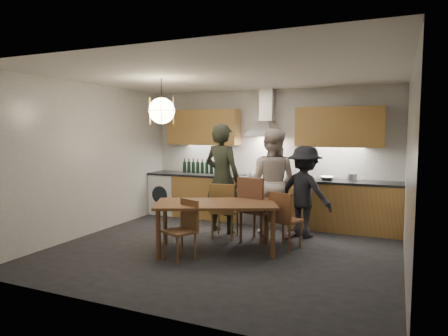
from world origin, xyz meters
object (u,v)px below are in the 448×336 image
at_px(wine_bottles, 202,166).
at_px(chair_front, 184,225).
at_px(dining_table, 216,208).
at_px(stock_pot, 352,178).
at_px(chair_back_left, 224,207).
at_px(person_right, 305,192).
at_px(person_left, 222,178).
at_px(person_mid, 272,182).
at_px(mixing_bowl, 327,178).

bearing_deg(wine_bottles, chair_front, -68.32).
bearing_deg(dining_table, stock_pot, 26.56).
height_order(chair_back_left, person_right, person_right).
bearing_deg(dining_table, person_left, 84.61).
bearing_deg(wine_bottles, person_left, -49.16).
bearing_deg(person_mid, person_left, 14.27).
distance_m(chair_back_left, mixing_bowl, 2.03).
xyz_separation_m(chair_back_left, person_left, (-0.20, 0.40, 0.43)).
xyz_separation_m(person_left, stock_pot, (2.08, 1.00, 0.00)).
bearing_deg(mixing_bowl, chair_back_left, -136.60).
distance_m(dining_table, chair_back_left, 0.73).
bearing_deg(dining_table, mixing_bowl, 33.84).
relative_size(chair_front, person_right, 0.54).
relative_size(mixing_bowl, stock_pot, 1.60).
distance_m(person_right, mixing_bowl, 0.76).
height_order(person_mid, person_right, person_mid).
bearing_deg(mixing_bowl, dining_table, -121.60).
xyz_separation_m(person_mid, mixing_bowl, (0.81, 0.77, 0.02)).
height_order(person_mid, wine_bottles, person_mid).
relative_size(person_left, person_mid, 1.05).
distance_m(dining_table, wine_bottles, 2.59).
xyz_separation_m(person_mid, wine_bottles, (-1.79, 0.90, 0.14)).
relative_size(chair_back_left, mixing_bowl, 3.33).
bearing_deg(person_right, wine_bottles, 2.94).
xyz_separation_m(person_left, mixing_bowl, (1.65, 0.97, -0.02)).
bearing_deg(chair_front, stock_pot, 76.50).
height_order(dining_table, stock_pot, stock_pot).
height_order(person_right, wine_bottles, person_right).
height_order(dining_table, person_left, person_left).
relative_size(person_right, stock_pot, 8.81).
height_order(mixing_bowl, stock_pot, stock_pot).
relative_size(chair_front, mixing_bowl, 2.99).
bearing_deg(chair_back_left, wine_bottles, -59.15).
xyz_separation_m(chair_back_left, person_mid, (0.64, 0.59, 0.38)).
height_order(chair_back_left, person_left, person_left).
bearing_deg(person_right, chair_front, 77.53).
bearing_deg(person_mid, wine_bottles, -25.18).
bearing_deg(chair_front, person_mid, 91.35).
xyz_separation_m(person_mid, stock_pot, (1.23, 0.81, 0.05)).
distance_m(person_left, stock_pot, 2.31).
distance_m(dining_table, mixing_bowl, 2.44).
bearing_deg(chair_front, mixing_bowl, 82.60).
distance_m(person_mid, mixing_bowl, 1.12).
bearing_deg(person_left, stock_pot, -142.27).
distance_m(person_mid, person_right, 0.58).
bearing_deg(mixing_bowl, person_mid, -136.14).
relative_size(dining_table, mixing_bowl, 7.01).
height_order(dining_table, person_right, person_right).
height_order(dining_table, person_mid, person_mid).
height_order(chair_back_left, wine_bottles, wine_bottles).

